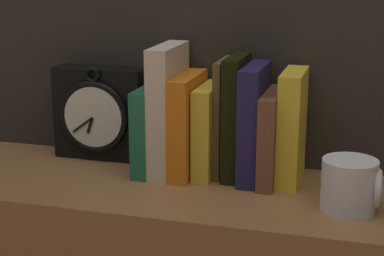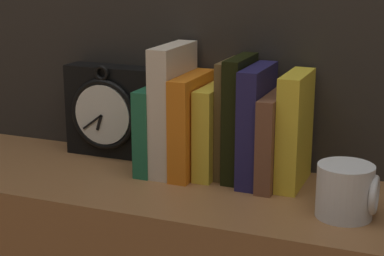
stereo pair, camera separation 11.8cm
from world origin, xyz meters
name	(u,v)px [view 1 (the left image)]	position (x,y,z in m)	size (l,w,h in m)	color
clock	(100,113)	(-0.24, 0.12, 0.97)	(0.20, 0.07, 0.20)	black
book_slot0_green	(151,128)	(-0.11, 0.07, 0.95)	(0.03, 0.16, 0.17)	#216945
book_slot1_cream	(168,109)	(-0.07, 0.08, 0.99)	(0.04, 0.16, 0.25)	beige
book_slot2_orange	(188,125)	(-0.03, 0.07, 0.97)	(0.04, 0.16, 0.20)	orange
book_slot3_yellow	(209,130)	(0.01, 0.08, 0.96)	(0.04, 0.14, 0.18)	yellow
book_slot4_brown	(223,117)	(0.04, 0.10, 0.98)	(0.01, 0.12, 0.23)	brown
book_slot5_black	(236,117)	(0.06, 0.09, 0.99)	(0.03, 0.13, 0.24)	black
book_slot6_navy	(254,123)	(0.10, 0.08, 0.98)	(0.04, 0.15, 0.22)	#231E50
book_slot7_brown	(272,137)	(0.14, 0.07, 0.95)	(0.03, 0.16, 0.18)	brown
book_slot8_yellow	(292,127)	(0.17, 0.08, 0.97)	(0.04, 0.14, 0.21)	yellow
mug	(351,185)	(0.29, -0.04, 0.91)	(0.10, 0.09, 0.09)	white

